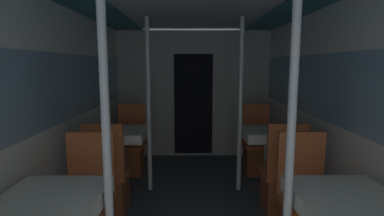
{
  "coord_description": "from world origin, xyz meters",
  "views": [
    {
      "loc": [
        -0.05,
        -1.06,
        1.54
      ],
      "look_at": [
        -0.03,
        2.35,
        1.05
      ],
      "focal_mm": 28.0,
      "sensor_mm": 36.0,
      "label": 1
    }
  ],
  "objects_px": {
    "chair_right_far_0": "(305,216)",
    "chair_right_near_1": "(281,185)",
    "support_pole_left_0": "(107,148)",
    "chair_left_far_1": "(131,153)",
    "dining_table_right_1": "(268,139)",
    "chair_right_far_1": "(257,153)",
    "support_pole_right_1": "(240,106)",
    "dining_table_right_0": "(344,211)",
    "dining_table_left_0": "(53,211)",
    "support_pole_right_0": "(290,148)",
    "dining_table_left_1": "(121,139)",
    "support_pole_left_1": "(149,106)",
    "chair_left_near_1": "(109,185)"
  },
  "relations": [
    {
      "from": "support_pole_left_0",
      "to": "chair_right_far_1",
      "type": "bearing_deg",
      "value": 58.86
    },
    {
      "from": "chair_right_near_1",
      "to": "dining_table_right_0",
      "type": "bearing_deg",
      "value": -90.0
    },
    {
      "from": "chair_left_far_1",
      "to": "dining_table_left_1",
      "type": "bearing_deg",
      "value": 90.0
    },
    {
      "from": "chair_left_far_1",
      "to": "support_pole_right_0",
      "type": "height_order",
      "value": "support_pole_right_0"
    },
    {
      "from": "support_pole_left_1",
      "to": "dining_table_right_0",
      "type": "relative_size",
      "value": 2.75
    },
    {
      "from": "dining_table_right_0",
      "to": "chair_right_far_0",
      "type": "bearing_deg",
      "value": 90.0
    },
    {
      "from": "dining_table_left_0",
      "to": "chair_right_far_1",
      "type": "height_order",
      "value": "chair_right_far_1"
    },
    {
      "from": "dining_table_right_1",
      "to": "chair_right_near_1",
      "type": "height_order",
      "value": "chair_right_near_1"
    },
    {
      "from": "support_pole_left_0",
      "to": "chair_right_far_0",
      "type": "distance_m",
      "value": 1.73
    },
    {
      "from": "dining_table_left_0",
      "to": "support_pole_left_1",
      "type": "relative_size",
      "value": 0.36
    },
    {
      "from": "chair_right_far_1",
      "to": "dining_table_right_1",
      "type": "bearing_deg",
      "value": 90.0
    },
    {
      "from": "support_pole_left_1",
      "to": "dining_table_left_1",
      "type": "bearing_deg",
      "value": 180.0
    },
    {
      "from": "chair_right_far_0",
      "to": "chair_right_near_1",
      "type": "distance_m",
      "value": 0.65
    },
    {
      "from": "chair_right_far_1",
      "to": "support_pole_right_1",
      "type": "bearing_deg",
      "value": 59.0
    },
    {
      "from": "chair_left_near_1",
      "to": "chair_left_far_1",
      "type": "height_order",
      "value": "same"
    },
    {
      "from": "dining_table_right_0",
      "to": "dining_table_left_0",
      "type": "bearing_deg",
      "value": 180.0
    },
    {
      "from": "chair_right_near_1",
      "to": "chair_right_far_1",
      "type": "xyz_separation_m",
      "value": [
        0.0,
        1.16,
        0.0
      ]
    },
    {
      "from": "dining_table_left_1",
      "to": "chair_left_near_1",
      "type": "distance_m",
      "value": 0.68
    },
    {
      "from": "chair_left_near_1",
      "to": "support_pole_right_0",
      "type": "distance_m",
      "value": 2.05
    },
    {
      "from": "support_pole_left_1",
      "to": "chair_right_far_0",
      "type": "height_order",
      "value": "support_pole_left_1"
    },
    {
      "from": "dining_table_left_0",
      "to": "support_pole_left_1",
      "type": "xyz_separation_m",
      "value": [
        0.35,
        1.82,
        0.4
      ]
    },
    {
      "from": "chair_left_near_1",
      "to": "chair_right_near_1",
      "type": "relative_size",
      "value": 1.0
    },
    {
      "from": "chair_right_far_1",
      "to": "support_pole_right_0",
      "type": "bearing_deg",
      "value": 81.7
    },
    {
      "from": "chair_left_far_1",
      "to": "dining_table_right_0",
      "type": "relative_size",
      "value": 1.29
    },
    {
      "from": "support_pole_left_1",
      "to": "chair_right_far_0",
      "type": "xyz_separation_m",
      "value": [
        1.45,
        -1.23,
        -0.75
      ]
    },
    {
      "from": "dining_table_left_0",
      "to": "support_pole_left_0",
      "type": "relative_size",
      "value": 0.36
    },
    {
      "from": "chair_right_near_1",
      "to": "support_pole_right_1",
      "type": "height_order",
      "value": "support_pole_right_1"
    },
    {
      "from": "chair_left_near_1",
      "to": "support_pole_left_1",
      "type": "distance_m",
      "value": 1.01
    },
    {
      "from": "support_pole_left_0",
      "to": "support_pole_left_1",
      "type": "height_order",
      "value": "same"
    },
    {
      "from": "chair_right_near_1",
      "to": "dining_table_right_1",
      "type": "bearing_deg",
      "value": 90.0
    },
    {
      "from": "support_pole_right_0",
      "to": "chair_left_near_1",
      "type": "bearing_deg",
      "value": 139.58
    },
    {
      "from": "support_pole_left_0",
      "to": "chair_left_far_1",
      "type": "xyz_separation_m",
      "value": [
        -0.35,
        2.4,
        -0.75
      ]
    },
    {
      "from": "dining_table_right_0",
      "to": "chair_right_far_0",
      "type": "relative_size",
      "value": 0.78
    },
    {
      "from": "chair_right_near_1",
      "to": "chair_left_near_1",
      "type": "bearing_deg",
      "value": 180.0
    },
    {
      "from": "chair_right_far_1",
      "to": "support_pole_right_1",
      "type": "xyz_separation_m",
      "value": [
        -0.35,
        -0.58,
        0.75
      ]
    },
    {
      "from": "chair_right_near_1",
      "to": "support_pole_right_1",
      "type": "xyz_separation_m",
      "value": [
        -0.35,
        0.58,
        0.75
      ]
    },
    {
      "from": "chair_left_near_1",
      "to": "chair_left_far_1",
      "type": "distance_m",
      "value": 1.16
    },
    {
      "from": "dining_table_left_0",
      "to": "dining_table_right_1",
      "type": "bearing_deg",
      "value": 45.27
    },
    {
      "from": "chair_left_near_1",
      "to": "dining_table_left_1",
      "type": "bearing_deg",
      "value": 90.0
    },
    {
      "from": "support_pole_left_0",
      "to": "dining_table_right_1",
      "type": "distance_m",
      "value": 2.36
    },
    {
      "from": "chair_right_near_1",
      "to": "chair_right_far_0",
      "type": "bearing_deg",
      "value": -90.0
    },
    {
      "from": "dining_table_left_1",
      "to": "chair_left_far_1",
      "type": "distance_m",
      "value": 0.68
    },
    {
      "from": "dining_table_left_0",
      "to": "chair_right_far_1",
      "type": "bearing_deg",
      "value": 53.13
    },
    {
      "from": "chair_left_near_1",
      "to": "chair_left_far_1",
      "type": "xyz_separation_m",
      "value": [
        0.0,
        1.16,
        0.0
      ]
    },
    {
      "from": "chair_left_near_1",
      "to": "chair_right_far_0",
      "type": "distance_m",
      "value": 1.91
    },
    {
      "from": "support_pole_left_0",
      "to": "chair_left_near_1",
      "type": "xyz_separation_m",
      "value": [
        -0.35,
        1.23,
        -0.75
      ]
    },
    {
      "from": "chair_left_far_1",
      "to": "chair_right_near_1",
      "type": "relative_size",
      "value": 1.0
    },
    {
      "from": "dining_table_right_0",
      "to": "dining_table_right_1",
      "type": "height_order",
      "value": "same"
    },
    {
      "from": "chair_right_near_1",
      "to": "support_pole_left_1",
      "type": "bearing_deg",
      "value": 158.12
    },
    {
      "from": "chair_left_near_1",
      "to": "chair_right_far_1",
      "type": "relative_size",
      "value": 1.0
    }
  ]
}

